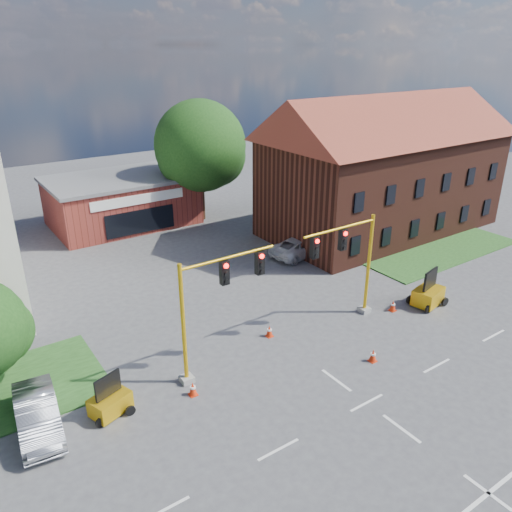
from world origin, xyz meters
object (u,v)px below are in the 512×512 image
at_px(pickup_white, 300,246).
at_px(trailer_east, 428,294).
at_px(trailer_west, 110,402).
at_px(signal_mast_west, 214,300).
at_px(signal_mast_east, 349,259).

bearing_deg(pickup_white, trailer_east, 178.73).
bearing_deg(trailer_west, signal_mast_west, -18.21).
distance_m(signal_mast_west, trailer_east, 14.69).
distance_m(signal_mast_east, trailer_east, 6.59).
relative_size(signal_mast_east, pickup_white, 1.22).
bearing_deg(signal_mast_east, trailer_west, -179.56).
bearing_deg(trailer_east, pickup_white, 85.22).
bearing_deg(trailer_west, pickup_white, 7.63).
bearing_deg(pickup_white, signal_mast_east, 146.93).
bearing_deg(trailer_east, trailer_west, 163.12).
height_order(trailer_west, pickup_white, trailer_west).
height_order(signal_mast_west, trailer_west, signal_mast_west).
bearing_deg(pickup_white, trailer_west, 107.83).
xyz_separation_m(signal_mast_west, trailer_west, (-5.41, -0.11, -3.33)).
height_order(signal_mast_west, pickup_white, signal_mast_west).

